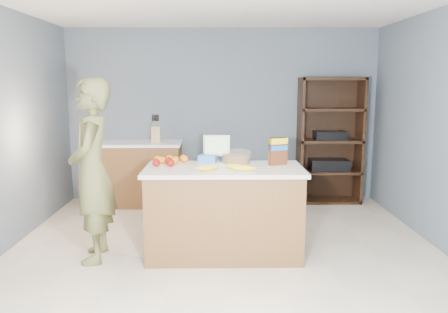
{
  "coord_description": "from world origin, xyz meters",
  "views": [
    {
      "loc": [
        -0.05,
        -3.92,
        1.72
      ],
      "look_at": [
        0.0,
        0.35,
        1.0
      ],
      "focal_mm": 35.0,
      "sensor_mm": 36.0,
      "label": 1
    }
  ],
  "objects_px": {
    "counter_peninsula": "(224,215)",
    "cereal_box": "(278,149)",
    "tv": "(217,147)",
    "person": "(92,171)",
    "shelving_unit": "(329,143)"
  },
  "relations": [
    {
      "from": "person",
      "to": "tv",
      "type": "height_order",
      "value": "person"
    },
    {
      "from": "counter_peninsula",
      "to": "person",
      "type": "xyz_separation_m",
      "value": [
        -1.27,
        -0.1,
        0.47
      ]
    },
    {
      "from": "shelving_unit",
      "to": "person",
      "type": "relative_size",
      "value": 1.02
    },
    {
      "from": "counter_peninsula",
      "to": "shelving_unit",
      "type": "xyz_separation_m",
      "value": [
        1.55,
        2.05,
        0.45
      ]
    },
    {
      "from": "shelving_unit",
      "to": "cereal_box",
      "type": "distance_m",
      "value": 2.18
    },
    {
      "from": "tv",
      "to": "counter_peninsula",
      "type": "bearing_deg",
      "value": -77.53
    },
    {
      "from": "counter_peninsula",
      "to": "cereal_box",
      "type": "bearing_deg",
      "value": 13.01
    },
    {
      "from": "person",
      "to": "cereal_box",
      "type": "bearing_deg",
      "value": 88.94
    },
    {
      "from": "tv",
      "to": "person",
      "type": "bearing_deg",
      "value": -160.36
    },
    {
      "from": "counter_peninsula",
      "to": "cereal_box",
      "type": "relative_size",
      "value": 5.65
    },
    {
      "from": "tv",
      "to": "shelving_unit",
      "type": "bearing_deg",
      "value": 46.6
    },
    {
      "from": "person",
      "to": "tv",
      "type": "distance_m",
      "value": 1.28
    },
    {
      "from": "cereal_box",
      "to": "person",
      "type": "bearing_deg",
      "value": -173.05
    },
    {
      "from": "counter_peninsula",
      "to": "cereal_box",
      "type": "height_order",
      "value": "cereal_box"
    },
    {
      "from": "counter_peninsula",
      "to": "tv",
      "type": "xyz_separation_m",
      "value": [
        -0.07,
        0.33,
        0.64
      ]
    }
  ]
}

